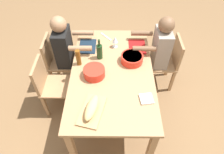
# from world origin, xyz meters

# --- Properties ---
(ground_plane) EXTENTS (8.00, 8.00, 0.00)m
(ground_plane) POSITION_xyz_m (0.00, 0.00, 0.00)
(ground_plane) COLOR brown
(dining_table) EXTENTS (1.72, 1.01, 0.74)m
(dining_table) POSITION_xyz_m (0.00, 0.00, 0.66)
(dining_table) COLOR #A87F56
(dining_table) RESTS_ON ground_plane
(chair_near_right) EXTENTS (0.40, 0.40, 0.85)m
(chair_near_right) POSITION_xyz_m (0.47, -0.83, 0.48)
(chair_near_right) COLOR #A87F56
(chair_near_right) RESTS_ON ground_plane
(diner_near_right) EXTENTS (0.41, 0.53, 1.20)m
(diner_near_right) POSITION_xyz_m (0.47, -0.64, 0.70)
(diner_near_right) COLOR #2D2D38
(diner_near_right) RESTS_ON ground_plane
(chair_far_center) EXTENTS (0.40, 0.40, 0.85)m
(chair_far_center) POSITION_xyz_m (0.00, 0.83, 0.48)
(chair_far_center) COLOR #A87F56
(chair_far_center) RESTS_ON ground_plane
(chair_far_right) EXTENTS (0.40, 0.40, 0.85)m
(chair_far_right) POSITION_xyz_m (0.47, 0.83, 0.48)
(chair_far_right) COLOR #A87F56
(chair_far_right) RESTS_ON ground_plane
(diner_far_right) EXTENTS (0.41, 0.53, 1.20)m
(diner_far_right) POSITION_xyz_m (0.47, 0.64, 0.70)
(diner_far_right) COLOR #2D2D38
(diner_far_right) RESTS_ON ground_plane
(serving_bowl_pasta) EXTENTS (0.28, 0.28, 0.10)m
(serving_bowl_pasta) POSITION_xyz_m (0.18, -0.25, 0.80)
(serving_bowl_pasta) COLOR red
(serving_bowl_pasta) RESTS_ON dining_table
(serving_bowl_fruit) EXTENTS (0.26, 0.26, 0.11)m
(serving_bowl_fruit) POSITION_xyz_m (-0.08, 0.21, 0.80)
(serving_bowl_fruit) COLOR red
(serving_bowl_fruit) RESTS_ON dining_table
(cutting_board) EXTENTS (0.44, 0.31, 0.02)m
(cutting_board) POSITION_xyz_m (-0.58, 0.20, 0.75)
(cutting_board) COLOR tan
(cutting_board) RESTS_ON dining_table
(bread_loaf) EXTENTS (0.34, 0.18, 0.09)m
(bread_loaf) POSITION_xyz_m (-0.58, 0.20, 0.81)
(bread_loaf) COLOR tan
(bread_loaf) RESTS_ON cutting_board
(wine_bottle) EXTENTS (0.08, 0.08, 0.29)m
(wine_bottle) POSITION_xyz_m (0.24, 0.16, 0.85)
(wine_bottle) COLOR #193819
(wine_bottle) RESTS_ON dining_table
(beer_bottle) EXTENTS (0.06, 0.06, 0.22)m
(beer_bottle) POSITION_xyz_m (0.12, 0.42, 0.85)
(beer_bottle) COLOR brown
(beer_bottle) RESTS_ON dining_table
(wine_glass) EXTENTS (0.08, 0.08, 0.17)m
(wine_glass) POSITION_xyz_m (0.47, -0.04, 0.86)
(wine_glass) COLOR silver
(wine_glass) RESTS_ON dining_table
(placemat_near_right) EXTENTS (0.32, 0.23, 0.01)m
(placemat_near_right) POSITION_xyz_m (0.47, -0.35, 0.74)
(placemat_near_right) COLOR maroon
(placemat_near_right) RESTS_ON dining_table
(placemat_far_right) EXTENTS (0.32, 0.23, 0.01)m
(placemat_far_right) POSITION_xyz_m (0.47, 0.35, 0.74)
(placemat_far_right) COLOR #142333
(placemat_far_right) RESTS_ON dining_table
(carving_knife) EXTENTS (0.19, 0.17, 0.01)m
(carving_knife) POSITION_xyz_m (0.70, 0.09, 0.74)
(carving_knife) COLOR silver
(carving_knife) RESTS_ON dining_table
(napkin_stack) EXTENTS (0.16, 0.16, 0.02)m
(napkin_stack) POSITION_xyz_m (-0.43, -0.38, 0.75)
(napkin_stack) COLOR white
(napkin_stack) RESTS_ON dining_table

